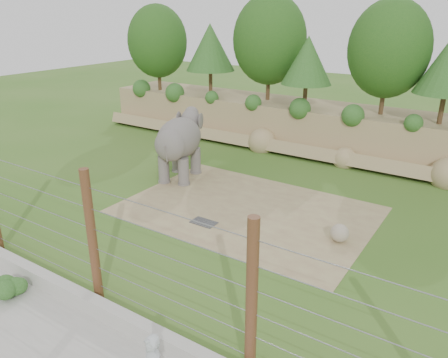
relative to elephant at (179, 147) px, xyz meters
The scene contains 10 objects.
ground 6.25m from the elephant, 46.56° to the right, with size 90.00×90.00×0.00m, color #38681D.
back_embankment 9.85m from the elephant, 60.14° to the left, with size 30.00×5.52×8.77m.
dirt_patch 5.11m from the elephant, 16.68° to the right, with size 10.00×7.00×0.02m, color #8E7252.
drain_grate 5.35m from the elephant, 41.10° to the right, with size 1.00×0.60×0.03m, color #262628.
elephant is the anchor object (origin of this frame).
stone_ball 9.04m from the elephant, 12.06° to the right, with size 0.66×0.66×0.66m, color gray.
retaining_wall 10.36m from the elephant, 66.10° to the right, with size 26.00×0.35×0.50m, color #A7A39B.
walkway 12.23m from the elephant, 69.93° to the right, with size 26.00×4.00×0.01m, color #A7A39B.
barrier_fence 9.83m from the elephant, 64.92° to the right, with size 20.26×0.26×4.00m.
walkway_shrub 10.45m from the elephant, 79.16° to the right, with size 0.68×0.68×0.68m, color #285A1B.
Camera 1 is at (8.75, -11.23, 7.80)m, focal length 35.00 mm.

